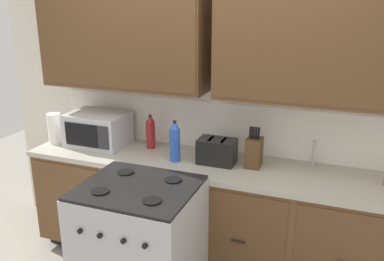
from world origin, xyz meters
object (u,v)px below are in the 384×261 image
Objects in this scene: bottle_blue at (175,141)px; bottle_red at (151,132)px; toaster at (217,151)px; microwave at (98,129)px; paper_towel_roll at (55,128)px; knife_block at (254,152)px; stove_range at (140,249)px.

bottle_red is (-0.30, 0.19, -0.02)m from bottle_blue.
bottle_red is (-0.61, 0.12, 0.04)m from toaster.
toaster is 0.63m from bottle_red.
microwave is 0.45m from bottle_red.
bottle_blue is (1.13, -0.01, 0.03)m from paper_towel_roll.
microwave is 0.39m from paper_towel_roll.
knife_block reaches higher than toaster.
stove_range is 1.98× the size of microwave.
knife_block is 0.96× the size of bottle_blue.
microwave is 1.55× the size of knife_block.
microwave is 1.49× the size of bottle_blue.
paper_towel_roll is at bearing -177.73° from toaster.
knife_block is at bearing 47.79° from stove_range.
knife_block is at bearing 6.51° from toaster.
microwave is at bearing 137.28° from stove_range.
bottle_blue is at bearing -7.62° from microwave.
microwave is 1.06m from toaster.
stove_range is 3.39× the size of toaster.
bottle_blue reaches higher than paper_towel_roll.
stove_range is at bearing -42.72° from microwave.
bottle_red reaches higher than stove_range.
bottle_red is at bearing 147.51° from bottle_blue.
bottle_blue is at bearing -170.23° from knife_block.
toaster is at bearing -173.49° from knife_block.
knife_block reaches higher than bottle_red.
knife_block is 1.09× the size of bottle_red.
stove_range is at bearing -117.57° from toaster.
paper_towel_roll is at bearing 152.18° from stove_range.
bottle_red is at bearing 174.22° from knife_block.
paper_towel_roll is at bearing -167.10° from microwave.
bottle_red is at bearing 11.61° from microwave.
microwave is (-0.73, 0.67, 0.57)m from stove_range.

